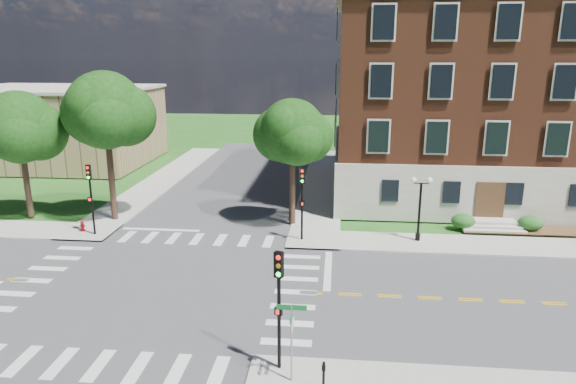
# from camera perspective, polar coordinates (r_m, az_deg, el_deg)

# --- Properties ---
(ground) EXTENTS (160.00, 160.00, 0.00)m
(ground) POSITION_cam_1_polar(r_m,az_deg,el_deg) (28.43, -14.01, -10.14)
(ground) COLOR #235B19
(ground) RESTS_ON ground
(road_ew) EXTENTS (90.00, 12.00, 0.01)m
(road_ew) POSITION_cam_1_polar(r_m,az_deg,el_deg) (28.43, -14.01, -10.13)
(road_ew) COLOR #3D3D3F
(road_ew) RESTS_ON ground
(road_ns) EXTENTS (12.00, 90.00, 0.01)m
(road_ns) POSITION_cam_1_polar(r_m,az_deg,el_deg) (28.43, -14.01, -10.13)
(road_ns) COLOR #3D3D3F
(road_ns) RESTS_ON ground
(sidewalk_ne) EXTENTS (34.00, 34.00, 0.12)m
(sidewalk_ne) POSITION_cam_1_polar(r_m,az_deg,el_deg) (41.71, 13.93, -1.87)
(sidewalk_ne) COLOR #9E9B93
(sidewalk_ne) RESTS_ON ground
(sidewalk_nw) EXTENTS (34.00, 34.00, 0.12)m
(sidewalk_nw) POSITION_cam_1_polar(r_m,az_deg,el_deg) (48.00, -25.37, -0.69)
(sidewalk_nw) COLOR #9E9B93
(sidewalk_nw) RESTS_ON ground
(crosswalk_east) EXTENTS (2.20, 10.20, 0.02)m
(crosswalk_east) POSITION_cam_1_polar(r_m,az_deg,el_deg) (26.98, 0.84, -11.09)
(crosswalk_east) COLOR silver
(crosswalk_east) RESTS_ON ground
(stop_bar_east) EXTENTS (0.40, 5.50, 0.00)m
(stop_bar_east) POSITION_cam_1_polar(r_m,az_deg,el_deg) (29.63, 4.46, -8.64)
(stop_bar_east) COLOR silver
(stop_bar_east) RESTS_ON ground
(main_building) EXTENTS (30.60, 22.40, 16.50)m
(main_building) POSITION_cam_1_polar(r_m,az_deg,el_deg) (48.58, 23.72, 9.63)
(main_building) COLOR #ABA697
(main_building) RESTS_ON ground
(secondary_building) EXTENTS (20.40, 15.40, 8.30)m
(secondary_building) POSITION_cam_1_polar(r_m,az_deg,el_deg) (62.94, -24.31, 6.79)
(secondary_building) COLOR #917450
(secondary_building) RESTS_ON ground
(tree_b) EXTENTS (5.20, 5.20, 9.33)m
(tree_b) POSITION_cam_1_polar(r_m,az_deg,el_deg) (41.68, -27.70, 6.37)
(tree_b) COLOR #302218
(tree_b) RESTS_ON ground
(tree_c) EXTENTS (5.49, 5.49, 10.72)m
(tree_c) POSITION_cam_1_polar(r_m,az_deg,el_deg) (38.53, -19.65, 8.51)
(tree_c) COLOR #302218
(tree_c) RESTS_ON ground
(tree_d) EXTENTS (4.55, 4.55, 8.90)m
(tree_d) POSITION_cam_1_polar(r_m,az_deg,el_deg) (35.50, 0.48, 6.67)
(tree_d) COLOR #302218
(tree_d) RESTS_ON ground
(traffic_signal_se) EXTENTS (0.38, 0.46, 4.80)m
(traffic_signal_se) POSITION_cam_1_polar(r_m,az_deg,el_deg) (19.52, -1.02, -11.42)
(traffic_signal_se) COLOR black
(traffic_signal_se) RESTS_ON ground
(traffic_signal_ne) EXTENTS (0.38, 0.46, 4.80)m
(traffic_signal_ne) POSITION_cam_1_polar(r_m,az_deg,el_deg) (32.92, 1.58, -0.27)
(traffic_signal_ne) COLOR black
(traffic_signal_ne) RESTS_ON ground
(traffic_signal_nw) EXTENTS (0.36, 0.41, 4.80)m
(traffic_signal_nw) POSITION_cam_1_polar(r_m,az_deg,el_deg) (36.30, -21.10, 0.16)
(traffic_signal_nw) COLOR black
(traffic_signal_nw) RESTS_ON ground
(twin_lamp_west) EXTENTS (1.36, 0.36, 4.23)m
(twin_lamp_west) POSITION_cam_1_polar(r_m,az_deg,el_deg) (34.01, 14.44, -1.42)
(twin_lamp_west) COLOR black
(twin_lamp_west) RESTS_ON ground
(street_sign_pole) EXTENTS (1.10, 1.10, 3.10)m
(street_sign_pole) POSITION_cam_1_polar(r_m,az_deg,el_deg) (19.21, 0.41, -14.85)
(street_sign_pole) COLOR gray
(street_sign_pole) RESTS_ON ground
(push_button_post) EXTENTS (0.14, 0.21, 1.20)m
(push_button_post) POSITION_cam_1_polar(r_m,az_deg,el_deg) (19.50, 3.97, -19.65)
(push_button_post) COLOR black
(push_button_post) RESTS_ON ground
(fire_hydrant) EXTENTS (0.35, 0.35, 0.75)m
(fire_hydrant) POSITION_cam_1_polar(r_m,az_deg,el_deg) (38.01, -21.87, -3.56)
(fire_hydrant) COLOR maroon
(fire_hydrant) RESTS_ON ground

